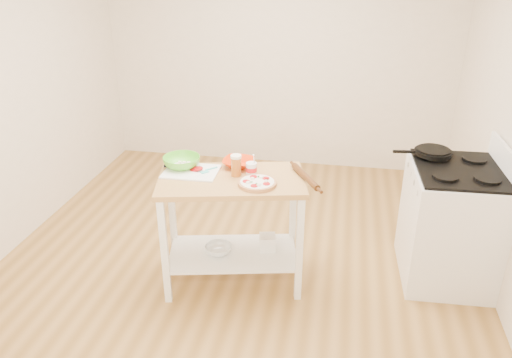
{
  "coord_description": "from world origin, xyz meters",
  "views": [
    {
      "loc": [
        0.78,
        -3.42,
        2.43
      ],
      "look_at": [
        0.18,
        -0.16,
        0.88
      ],
      "focal_mm": 35.0,
      "sensor_mm": 36.0,
      "label": 1
    }
  ],
  "objects_px": {
    "skillet": "(432,152)",
    "beer_pint": "(236,165)",
    "cutting_board": "(191,171)",
    "shelf_glass_bowl": "(218,249)",
    "pizza": "(257,183)",
    "shelf_bin": "(268,242)",
    "green_bowl": "(182,162)",
    "rolling_pin": "(305,177)",
    "yogurt_tub": "(251,169)",
    "spatula": "(208,170)",
    "prep_island": "(232,209)",
    "orange_bowl": "(238,163)",
    "gas_stove": "(450,223)",
    "knife": "(177,165)"
  },
  "relations": [
    {
      "from": "beer_pint",
      "to": "rolling_pin",
      "type": "xyz_separation_m",
      "value": [
        0.51,
        0.01,
        -0.06
      ]
    },
    {
      "from": "green_bowl",
      "to": "spatula",
      "type": "bearing_deg",
      "value": -12.61
    },
    {
      "from": "prep_island",
      "to": "shelf_bin",
      "type": "relative_size",
      "value": 9.43
    },
    {
      "from": "gas_stove",
      "to": "orange_bowl",
      "type": "relative_size",
      "value": 4.72
    },
    {
      "from": "gas_stove",
      "to": "yogurt_tub",
      "type": "distance_m",
      "value": 1.62
    },
    {
      "from": "pizza",
      "to": "rolling_pin",
      "type": "bearing_deg",
      "value": 23.85
    },
    {
      "from": "pizza",
      "to": "beer_pint",
      "type": "xyz_separation_m",
      "value": [
        -0.18,
        0.13,
        0.06
      ]
    },
    {
      "from": "orange_bowl",
      "to": "green_bowl",
      "type": "bearing_deg",
      "value": -166.5
    },
    {
      "from": "skillet",
      "to": "spatula",
      "type": "bearing_deg",
      "value": -170.38
    },
    {
      "from": "gas_stove",
      "to": "pizza",
      "type": "height_order",
      "value": "gas_stove"
    },
    {
      "from": "cutting_board",
      "to": "shelf_glass_bowl",
      "type": "height_order",
      "value": "cutting_board"
    },
    {
      "from": "orange_bowl",
      "to": "gas_stove",
      "type": "bearing_deg",
      "value": 5.64
    },
    {
      "from": "yogurt_tub",
      "to": "shelf_bin",
      "type": "xyz_separation_m",
      "value": [
        0.12,
        0.02,
        -0.63
      ]
    },
    {
      "from": "prep_island",
      "to": "knife",
      "type": "height_order",
      "value": "knife"
    },
    {
      "from": "orange_bowl",
      "to": "beer_pint",
      "type": "height_order",
      "value": "beer_pint"
    },
    {
      "from": "spatula",
      "to": "orange_bowl",
      "type": "distance_m",
      "value": 0.25
    },
    {
      "from": "cutting_board",
      "to": "green_bowl",
      "type": "height_order",
      "value": "green_bowl"
    },
    {
      "from": "cutting_board",
      "to": "knife",
      "type": "distance_m",
      "value": 0.15
    },
    {
      "from": "spatula",
      "to": "shelf_glass_bowl",
      "type": "relative_size",
      "value": 0.66
    },
    {
      "from": "beer_pint",
      "to": "knife",
      "type": "bearing_deg",
      "value": 172.22
    },
    {
      "from": "orange_bowl",
      "to": "shelf_glass_bowl",
      "type": "xyz_separation_m",
      "value": [
        -0.11,
        -0.25,
        -0.64
      ]
    },
    {
      "from": "gas_stove",
      "to": "shelf_bin",
      "type": "height_order",
      "value": "gas_stove"
    },
    {
      "from": "cutting_board",
      "to": "beer_pint",
      "type": "xyz_separation_m",
      "value": [
        0.34,
        0.0,
        0.07
      ]
    },
    {
      "from": "cutting_board",
      "to": "yogurt_tub",
      "type": "xyz_separation_m",
      "value": [
        0.45,
        0.03,
        0.04
      ]
    },
    {
      "from": "prep_island",
      "to": "spatula",
      "type": "bearing_deg",
      "value": 159.93
    },
    {
      "from": "cutting_board",
      "to": "green_bowl",
      "type": "relative_size",
      "value": 1.44
    },
    {
      "from": "knife",
      "to": "rolling_pin",
      "type": "distance_m",
      "value": 0.99
    },
    {
      "from": "beer_pint",
      "to": "gas_stove",
      "type": "bearing_deg",
      "value": 11.46
    },
    {
      "from": "prep_island",
      "to": "shelf_glass_bowl",
      "type": "distance_m",
      "value": 0.37
    },
    {
      "from": "shelf_bin",
      "to": "pizza",
      "type": "bearing_deg",
      "value": -107.1
    },
    {
      "from": "knife",
      "to": "gas_stove",
      "type": "bearing_deg",
      "value": -16.28
    },
    {
      "from": "prep_island",
      "to": "rolling_pin",
      "type": "xyz_separation_m",
      "value": [
        0.53,
        0.07,
        0.28
      ]
    },
    {
      "from": "skillet",
      "to": "pizza",
      "type": "relative_size",
      "value": 1.66
    },
    {
      "from": "pizza",
      "to": "rolling_pin",
      "type": "distance_m",
      "value": 0.36
    },
    {
      "from": "skillet",
      "to": "cutting_board",
      "type": "xyz_separation_m",
      "value": [
        -1.79,
        -0.54,
        -0.07
      ]
    },
    {
      "from": "pizza",
      "to": "cutting_board",
      "type": "distance_m",
      "value": 0.54
    },
    {
      "from": "spatula",
      "to": "orange_bowl",
      "type": "bearing_deg",
      "value": -6.58
    },
    {
      "from": "rolling_pin",
      "to": "shelf_glass_bowl",
      "type": "distance_m",
      "value": 0.91
    },
    {
      "from": "green_bowl",
      "to": "beer_pint",
      "type": "xyz_separation_m",
      "value": [
        0.44,
        -0.07,
        0.04
      ]
    },
    {
      "from": "spatula",
      "to": "green_bowl",
      "type": "relative_size",
      "value": 0.49
    },
    {
      "from": "skillet",
      "to": "cutting_board",
      "type": "relative_size",
      "value": 1.12
    },
    {
      "from": "spatula",
      "to": "knife",
      "type": "distance_m",
      "value": 0.27
    },
    {
      "from": "gas_stove",
      "to": "skillet",
      "type": "relative_size",
      "value": 2.45
    },
    {
      "from": "knife",
      "to": "green_bowl",
      "type": "relative_size",
      "value": 0.9
    },
    {
      "from": "pizza",
      "to": "shelf_bin",
      "type": "bearing_deg",
      "value": 72.9
    },
    {
      "from": "pizza",
      "to": "green_bowl",
      "type": "relative_size",
      "value": 0.97
    },
    {
      "from": "rolling_pin",
      "to": "shelf_glass_bowl",
      "type": "relative_size",
      "value": 1.96
    },
    {
      "from": "green_bowl",
      "to": "orange_bowl",
      "type": "bearing_deg",
      "value": 13.5
    },
    {
      "from": "skillet",
      "to": "beer_pint",
      "type": "relative_size",
      "value": 2.85
    },
    {
      "from": "spatula",
      "to": "rolling_pin",
      "type": "xyz_separation_m",
      "value": [
        0.72,
        -0.0,
        0.01
      ]
    }
  ]
}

